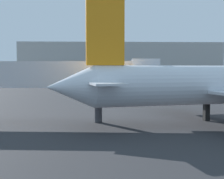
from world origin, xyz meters
TOP-DOWN VIEW (x-y plane):
  - jet_bridge at (-0.65, 22.46)m, footprint 24.12×4.50m
  - terminal_building at (14.12, 124.35)m, footprint 77.76×22.62m

SIDE VIEW (x-z plane):
  - jet_bridge at x=-0.65m, z-range 1.42..7.23m
  - terminal_building at x=14.12m, z-range 0.00..14.81m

